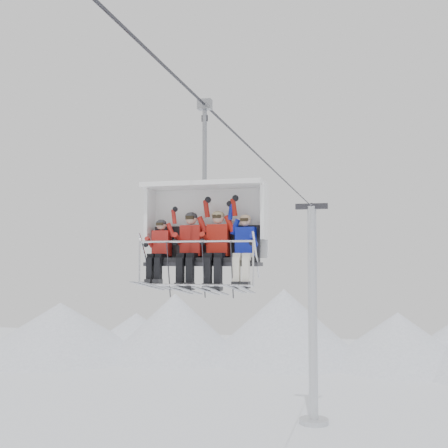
% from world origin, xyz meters
% --- Properties ---
extents(ridgeline, '(72.00, 21.00, 7.00)m').
position_xyz_m(ridgeline, '(-1.58, 42.05, 2.84)').
color(ridgeline, white).
rests_on(ridgeline, ground).
extents(lift_tower_right, '(2.00, 1.80, 13.48)m').
position_xyz_m(lift_tower_right, '(0.00, 22.00, 5.78)').
color(lift_tower_right, silver).
rests_on(lift_tower_right, ground).
extents(haul_cable, '(0.06, 50.00, 0.06)m').
position_xyz_m(haul_cable, '(0.00, 0.00, 13.30)').
color(haul_cable, '#313136').
rests_on(haul_cable, lift_tower_left).
extents(chairlift_carrier, '(2.61, 1.17, 3.98)m').
position_xyz_m(chairlift_carrier, '(0.00, -1.54, 10.72)').
color(chairlift_carrier, black).
rests_on(chairlift_carrier, haul_cable).
extents(skier_far_left, '(0.38, 1.69, 1.51)m').
position_xyz_m(skier_far_left, '(-0.94, -1.86, 10.18)').
color(skier_far_left, '#B3221C').
rests_on(skier_far_left, chairlift_carrier).
extents(skier_center_left, '(0.44, 1.69, 1.73)m').
position_xyz_m(skier_center_left, '(-0.26, -1.85, 10.24)').
color(skier_center_left, '#A61C15').
rests_on(skier_center_left, chairlift_carrier).
extents(skier_center_right, '(0.45, 1.69, 1.75)m').
position_xyz_m(skier_center_right, '(0.33, -1.84, 10.25)').
color(skier_center_right, '#AB1C11').
rests_on(skier_center_right, chairlift_carrier).
extents(skier_far_right, '(0.41, 1.69, 1.62)m').
position_xyz_m(skier_far_right, '(0.91, -1.85, 10.21)').
color(skier_far_right, '#0F1C9C').
rests_on(skier_far_right, chairlift_carrier).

